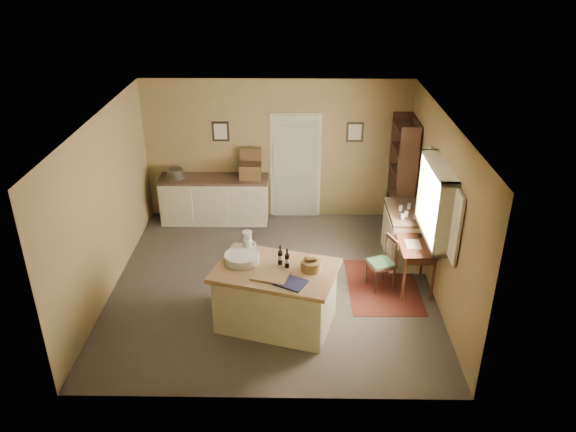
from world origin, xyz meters
name	(u,v)px	position (x,y,z in m)	size (l,w,h in m)	color
ground	(273,283)	(0.00, 0.00, 0.00)	(5.00, 5.00, 0.00)	#4F443C
wall_back	(277,150)	(0.00, 2.50, 1.35)	(5.00, 0.10, 2.70)	olive
wall_front	(262,305)	(0.00, -2.50, 1.35)	(5.00, 0.10, 2.70)	olive
wall_left	(105,206)	(-2.50, 0.00, 1.35)	(0.10, 5.00, 2.70)	olive
wall_right	(440,208)	(2.50, 0.00, 1.35)	(0.10, 5.00, 2.70)	olive
ceiling	(270,119)	(0.00, 0.00, 2.70)	(5.00, 5.00, 0.00)	silver
door	(295,165)	(0.35, 2.47, 1.05)	(0.97, 0.06, 2.11)	#A2A38B
framed_prints	(288,132)	(0.20, 2.48, 1.72)	(2.82, 0.02, 0.38)	black
window	(439,201)	(2.42, -0.20, 1.55)	(0.25, 1.99, 1.12)	beige
work_island	(275,295)	(0.08, -1.03, 0.48)	(1.86, 1.47, 1.20)	beige
sideboard	(215,198)	(-1.19, 2.20, 0.48)	(2.06, 0.58, 1.18)	beige
rug	(383,286)	(1.75, -0.07, 0.00)	(1.10, 1.60, 0.01)	#4D170F
writing_desk	(416,250)	(2.20, -0.07, 0.66)	(0.51, 0.83, 0.82)	#3A1A10
desk_chair	(381,264)	(1.69, -0.07, 0.41)	(0.38, 0.38, 0.82)	#321D14
right_cabinet	(404,234)	(2.20, 0.83, 0.46)	(0.61, 1.10, 0.99)	beige
shelving_unit	(405,175)	(2.35, 2.00, 1.05)	(0.36, 0.95, 2.11)	#321D14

